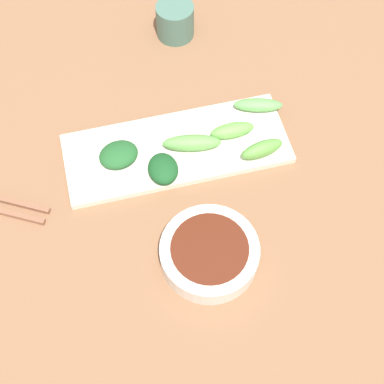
{
  "coord_description": "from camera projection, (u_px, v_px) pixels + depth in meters",
  "views": [
    {
      "loc": [
        -0.46,
        0.11,
        0.8
      ],
      "look_at": [
        -0.04,
        0.01,
        0.05
      ],
      "focal_mm": 53.3,
      "sensor_mm": 36.0,
      "label": 1
    }
  ],
  "objects": [
    {
      "name": "tabletop",
      "position": [
        192.0,
        183.0,
        0.92
      ],
      "size": [
        2.1,
        2.1,
        0.02
      ],
      "primitive_type": "cube",
      "color": "brown",
      "rests_on": "ground"
    },
    {
      "name": "sauce_bowl",
      "position": [
        209.0,
        253.0,
        0.83
      ],
      "size": [
        0.14,
        0.14,
        0.04
      ],
      "color": "silver",
      "rests_on": "tabletop"
    },
    {
      "name": "serving_plate",
      "position": [
        177.0,
        149.0,
        0.93
      ],
      "size": [
        0.14,
        0.36,
        0.01
      ],
      "primitive_type": "cube",
      "color": "silver",
      "rests_on": "tabletop"
    },
    {
      "name": "broccoli_stalk_0",
      "position": [
        258.0,
        105.0,
        0.96
      ],
      "size": [
        0.05,
        0.09,
        0.02
      ],
      "primitive_type": "ellipsoid",
      "rotation": [
        0.0,
        0.0,
        -0.26
      ],
      "color": "#60A353",
      "rests_on": "serving_plate"
    },
    {
      "name": "broccoli_leafy_1",
      "position": [
        119.0,
        155.0,
        0.91
      ],
      "size": [
        0.06,
        0.07,
        0.02
      ],
      "primitive_type": "ellipsoid",
      "rotation": [
        0.0,
        0.0,
        0.19
      ],
      "color": "#225B29",
      "rests_on": "serving_plate"
    },
    {
      "name": "broccoli_leafy_2",
      "position": [
        163.0,
        169.0,
        0.89
      ],
      "size": [
        0.06,
        0.05,
        0.03
      ],
      "primitive_type": "ellipsoid",
      "rotation": [
        0.0,
        0.0,
        0.01
      ],
      "color": "#194E22",
      "rests_on": "serving_plate"
    },
    {
      "name": "broccoli_stalk_3",
      "position": [
        232.0,
        130.0,
        0.93
      ],
      "size": [
        0.03,
        0.07,
        0.02
      ],
      "primitive_type": "ellipsoid",
      "rotation": [
        0.0,
        0.0,
        -0.01
      ],
      "color": "#66B349",
      "rests_on": "serving_plate"
    },
    {
      "name": "broccoli_stalk_4",
      "position": [
        262.0,
        149.0,
        0.91
      ],
      "size": [
        0.04,
        0.07,
        0.03
      ],
      "primitive_type": "ellipsoid",
      "rotation": [
        0.0,
        0.0,
        0.16
      ],
      "color": "#5C9F40",
      "rests_on": "serving_plate"
    },
    {
      "name": "broccoli_stalk_5",
      "position": [
        192.0,
        143.0,
        0.92
      ],
      "size": [
        0.05,
        0.1,
        0.03
      ],
      "primitive_type": "ellipsoid",
      "rotation": [
        0.0,
        0.0,
        -0.2
      ],
      "color": "#62A64C",
      "rests_on": "serving_plate"
    },
    {
      "name": "tea_cup",
      "position": [
        175.0,
        21.0,
        1.05
      ],
      "size": [
        0.07,
        0.07,
        0.06
      ],
      "primitive_type": "cylinder",
      "color": "#497161",
      "rests_on": "tabletop"
    }
  ]
}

